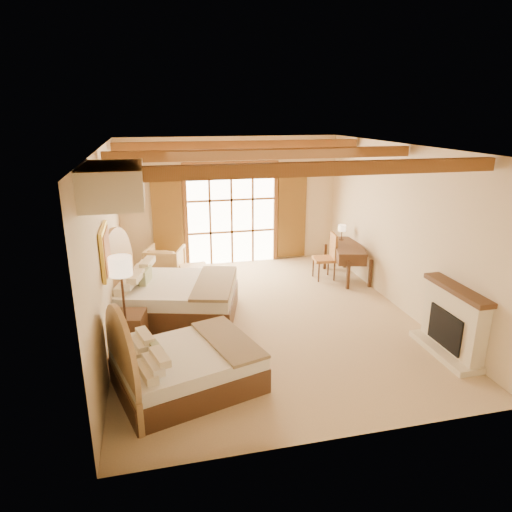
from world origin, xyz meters
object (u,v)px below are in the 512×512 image
object	(u,v)px
bed_near	(178,365)
armchair	(165,262)
bed_far	(165,295)
desk	(347,260)
nightstand	(129,332)

from	to	relation	value
bed_near	armchair	bearing A→B (deg)	72.95
bed_far	desk	world-z (taller)	bed_far
bed_far	armchair	xyz separation A→B (m)	(0.09, 2.23, -0.08)
bed_far	desk	size ratio (longest dim) A/B	1.70
armchair	nightstand	bearing A→B (deg)	96.28
bed_near	armchair	distance (m)	4.67
desk	bed_near	bearing A→B (deg)	-124.55
bed_far	bed_near	bearing A→B (deg)	-73.02
armchair	desk	xyz separation A→B (m)	(4.17, -0.98, 0.05)
armchair	bed_near	bearing A→B (deg)	108.33
bed_near	nightstand	xyz separation A→B (m)	(-0.71, 1.32, -0.06)
bed_far	nightstand	distance (m)	1.30
nightstand	armchair	bearing A→B (deg)	89.15
armchair	desk	bearing A→B (deg)	-174.57
armchair	desk	size ratio (longest dim) A/B	0.52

